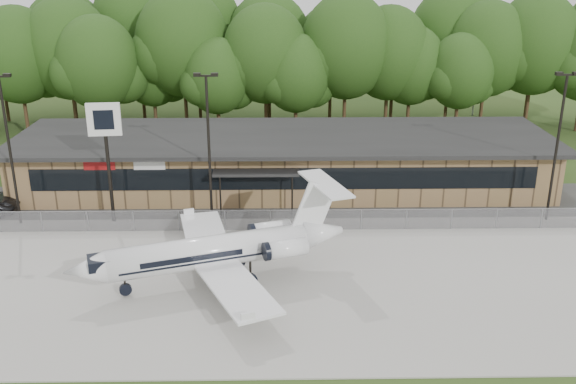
{
  "coord_description": "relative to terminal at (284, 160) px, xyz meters",
  "views": [
    {
      "loc": [
        -0.52,
        -24.05,
        17.0
      ],
      "look_at": [
        0.11,
        12.0,
        3.85
      ],
      "focal_mm": 40.0,
      "sensor_mm": 36.0,
      "label": 1
    }
  ],
  "objects": [
    {
      "name": "ground",
      "position": [
        0.0,
        -23.94,
        -2.18
      ],
      "size": [
        160.0,
        160.0,
        0.0
      ],
      "primitive_type": "plane",
      "color": "#274117",
      "rests_on": "ground"
    },
    {
      "name": "parking_lot",
      "position": [
        0.0,
        -4.44,
        -2.15
      ],
      "size": [
        50.0,
        9.0,
        0.06
      ],
      "primitive_type": "cube",
      "color": "#383835",
      "rests_on": "ground"
    },
    {
      "name": "apron",
      "position": [
        0.0,
        -15.94,
        -2.14
      ],
      "size": [
        64.0,
        18.0,
        0.08
      ],
      "primitive_type": "cube",
      "color": "#9E9B93",
      "rests_on": "ground"
    },
    {
      "name": "terminal",
      "position": [
        0.0,
        0.0,
        0.0
      ],
      "size": [
        41.0,
        11.65,
        4.3
      ],
      "color": "olive",
      "rests_on": "ground"
    },
    {
      "name": "business_jet",
      "position": [
        -3.73,
        -15.97,
        -0.29
      ],
      "size": [
        15.47,
        13.86,
        5.27
      ],
      "rotation": [
        0.0,
        0.0,
        0.32
      ],
      "color": "white",
      "rests_on": "ground"
    },
    {
      "name": "treeline",
      "position": [
        0.0,
        18.06,
        5.32
      ],
      "size": [
        72.0,
        12.0,
        15.0
      ],
      "primitive_type": null,
      "color": "#163912",
      "rests_on": "ground"
    },
    {
      "name": "radio_mast",
      "position": [
        22.0,
        24.06,
        10.32
      ],
      "size": [
        0.2,
        0.2,
        25.0
      ],
      "primitive_type": "cylinder",
      "color": "gray",
      "rests_on": "ground"
    },
    {
      "name": "light_pole_left",
      "position": [
        -18.0,
        -7.44,
        3.8
      ],
      "size": [
        1.55,
        0.3,
        10.23
      ],
      "color": "black",
      "rests_on": "ground"
    },
    {
      "name": "fence",
      "position": [
        0.0,
        -8.94,
        -1.4
      ],
      "size": [
        46.0,
        0.04,
        1.52
      ],
      "color": "gray",
      "rests_on": "ground"
    },
    {
      "name": "pole_sign",
      "position": [
        -11.76,
        -7.14,
        4.15
      ],
      "size": [
        2.18,
        0.45,
        8.28
      ],
      "rotation": [
        0.0,
        0.0,
        0.09
      ],
      "color": "black",
      "rests_on": "ground"
    },
    {
      "name": "light_pole_mid",
      "position": [
        -5.0,
        -7.44,
        3.8
      ],
      "size": [
        1.55,
        0.3,
        10.23
      ],
      "color": "black",
      "rests_on": "ground"
    },
    {
      "name": "light_pole_right",
      "position": [
        18.0,
        -7.44,
        3.8
      ],
      "size": [
        1.55,
        0.3,
        10.23
      ],
      "color": "black",
      "rests_on": "ground"
    }
  ]
}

